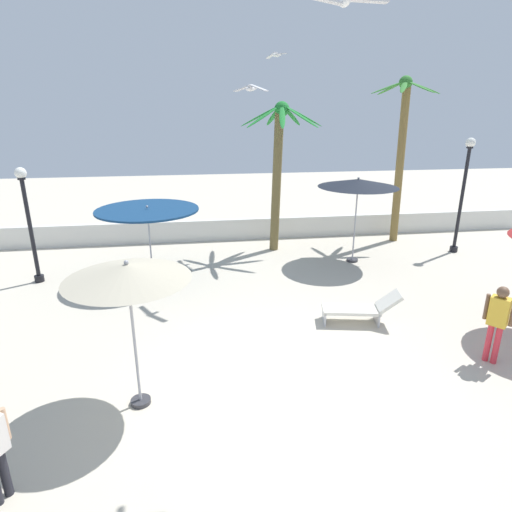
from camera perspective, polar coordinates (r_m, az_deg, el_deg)
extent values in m
plane|color=beige|center=(8.88, 3.27, -15.75)|extent=(56.00, 56.00, 0.00)
cube|color=silver|center=(17.42, -2.98, 3.60)|extent=(25.20, 0.30, 0.84)
cylinder|color=#333338|center=(15.34, 12.73, -0.52)|extent=(0.39, 0.39, 0.08)
cylinder|color=#A5A5AD|center=(14.97, 13.08, 4.14)|extent=(0.05, 0.05, 2.66)
cone|color=black|center=(14.68, 13.50, 9.47)|extent=(2.66, 2.66, 0.26)
sphere|color=#99999E|center=(14.65, 13.54, 10.07)|extent=(0.08, 0.08, 0.08)
cylinder|color=#333338|center=(13.94, -13.61, -2.60)|extent=(0.43, 0.43, 0.08)
cylinder|color=#A5A5AD|center=(13.60, -13.95, 1.55)|extent=(0.05, 0.05, 2.20)
cylinder|color=navy|center=(13.32, -14.32, 5.99)|extent=(3.08, 3.08, 0.06)
sphere|color=#99999E|center=(13.30, -14.36, 6.39)|extent=(0.08, 0.08, 0.08)
cylinder|color=#333338|center=(8.44, -15.13, -18.22)|extent=(0.36, 0.36, 0.08)
cylinder|color=#A5A5AD|center=(7.79, -15.90, -11.13)|extent=(0.05, 0.05, 2.48)
cone|color=#B7AD93|center=(7.23, -16.84, -2.00)|extent=(2.08, 2.08, 0.26)
sphere|color=#99999E|center=(7.18, -16.96, -0.84)|extent=(0.08, 0.08, 0.08)
cylinder|color=brown|center=(15.66, 2.76, 9.74)|extent=(0.46, 0.32, 5.06)
sphere|color=#1E7B2E|center=(15.48, 3.47, 19.02)|extent=(0.51, 0.51, 0.51)
ellipsoid|color=#1E7B2E|center=(15.72, 6.34, 18.09)|extent=(1.44, 0.31, 0.76)
ellipsoid|color=#1E7B2E|center=(16.18, 4.78, 18.16)|extent=(1.05, 1.24, 0.76)
ellipsoid|color=#1E7B2E|center=(16.21, 2.39, 18.21)|extent=(0.44, 1.44, 0.76)
ellipsoid|color=#1E7B2E|center=(15.67, 0.51, 18.19)|extent=(1.38, 0.76, 0.76)
ellipsoid|color=#1E7B2E|center=(15.00, 1.03, 18.15)|extent=(1.35, 0.85, 0.76)
ellipsoid|color=#1E7B2E|center=(14.70, 3.53, 18.10)|extent=(0.45, 1.44, 0.76)
ellipsoid|color=#1E7B2E|center=(15.05, 6.04, 18.06)|extent=(1.13, 1.17, 0.76)
cylinder|color=olive|center=(17.61, 18.65, 11.32)|extent=(0.42, 0.30, 5.96)
sphere|color=#31782E|center=(17.46, 19.37, 21.03)|extent=(0.48, 0.48, 0.48)
ellipsoid|color=#31782E|center=(17.64, 21.50, 20.22)|extent=(1.29, 0.44, 0.50)
ellipsoid|color=#31782E|center=(18.11, 19.53, 20.37)|extent=(0.85, 1.18, 0.50)
ellipsoid|color=#31782E|center=(17.87, 17.54, 20.60)|extent=(0.71, 1.24, 0.50)
ellipsoid|color=#31782E|center=(17.17, 17.20, 20.72)|extent=(1.27, 0.21, 0.50)
ellipsoid|color=#31782E|center=(16.79, 19.13, 20.59)|extent=(0.82, 1.19, 0.50)
ellipsoid|color=#31782E|center=(17.02, 21.10, 20.35)|extent=(0.68, 1.25, 0.50)
cylinder|color=black|center=(14.80, -26.96, -2.69)|extent=(0.28, 0.28, 0.20)
cylinder|color=black|center=(14.37, -27.84, 2.84)|extent=(0.12, 0.12, 3.17)
cylinder|color=black|center=(14.07, -28.84, 9.04)|extent=(0.22, 0.22, 0.06)
sphere|color=white|center=(14.05, -28.95, 9.69)|extent=(0.32, 0.32, 0.32)
cylinder|color=black|center=(17.57, 24.89, 0.85)|extent=(0.28, 0.28, 0.20)
cylinder|color=black|center=(17.15, 25.73, 6.56)|extent=(0.12, 0.12, 3.79)
cylinder|color=black|center=(16.90, 26.66, 12.83)|extent=(0.22, 0.22, 0.06)
sphere|color=white|center=(16.89, 26.75, 13.38)|extent=(0.33, 0.33, 0.33)
cube|color=#B7B7BC|center=(10.90, 9.10, -7.85)|extent=(0.14, 0.55, 0.35)
cube|color=#B7B7BC|center=(11.12, 15.83, -7.79)|extent=(0.14, 0.55, 0.35)
cube|color=silver|center=(10.91, 12.57, -7.01)|extent=(1.48, 0.81, 0.08)
cube|color=silver|center=(11.00, 17.34, -5.78)|extent=(0.65, 0.65, 0.47)
cylinder|color=#D8333F|center=(10.33, 29.48, -10.28)|extent=(0.12, 0.12, 0.87)
cylinder|color=#D8333F|center=(10.35, 28.61, -10.06)|extent=(0.12, 0.12, 0.87)
cube|color=gold|center=(10.03, 29.72, -6.44)|extent=(0.42, 0.43, 0.61)
sphere|color=brown|center=(9.87, 30.12, -4.21)|extent=(0.23, 0.23, 0.23)
cylinder|color=brown|center=(10.05, 28.43, -5.96)|extent=(0.08, 0.08, 0.55)
cylinder|color=#26262D|center=(7.36, -30.57, -23.62)|extent=(0.12, 0.12, 0.77)
cylinder|color=tan|center=(7.01, -30.50, -18.74)|extent=(0.08, 0.08, 0.49)
ellipsoid|color=white|center=(16.24, 2.71, 25.23)|extent=(0.34, 0.24, 0.12)
sphere|color=white|center=(16.34, 3.25, 25.29)|extent=(0.10, 0.10, 0.10)
cube|color=silver|center=(16.47, 2.09, 25.22)|extent=(0.35, 0.55, 0.17)
cube|color=silver|center=(16.01, 3.36, 25.38)|extent=(0.36, 0.57, 0.05)
ellipsoid|color=white|center=(6.68, 11.80, 30.28)|extent=(0.14, 0.33, 0.12)
sphere|color=white|center=(6.84, 11.36, 30.28)|extent=(0.10, 0.10, 0.10)
cube|color=silver|center=(6.61, 9.00, 30.72)|extent=(0.59, 0.17, 0.12)
cube|color=silver|center=(6.76, 14.55, 30.12)|extent=(0.59, 0.17, 0.04)
ellipsoid|color=white|center=(12.02, -0.77, 21.41)|extent=(0.33, 0.28, 0.12)
sphere|color=white|center=(12.14, -0.14, 21.53)|extent=(0.10, 0.10, 0.10)
cube|color=silver|center=(12.25, -1.84, 21.46)|extent=(0.47, 0.58, 0.14)
cube|color=silver|center=(11.80, 0.33, 21.56)|extent=(0.46, 0.57, 0.19)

